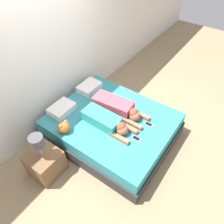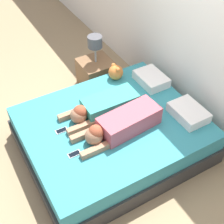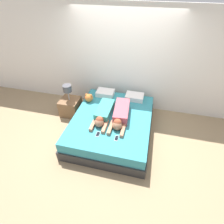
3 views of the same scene
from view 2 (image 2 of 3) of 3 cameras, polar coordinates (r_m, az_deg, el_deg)
The scene contains 11 objects.
ground_plane at distance 4.10m, azimuth 0.00°, elevation -6.42°, with size 12.00×12.00×0.00m, color #9E8460.
wall_back at distance 3.90m, azimuth 16.22°, elevation 13.47°, with size 12.00×0.06×2.60m.
bed at distance 3.93m, azimuth 0.00°, elevation -4.19°, with size 1.80×2.14×0.48m.
pillow_head_left at distance 4.32m, azimuth 7.18°, elevation 6.04°, with size 0.46×0.33×0.12m.
pillow_head_right at distance 3.88m, azimuth 13.81°, elevation -0.10°, with size 0.46×0.33×0.12m.
person_left at distance 3.80m, azimuth -1.94°, elevation 0.95°, with size 0.33×0.98×0.23m.
person_right at distance 3.56m, azimuth 1.59°, elevation -2.29°, with size 0.38×1.07×0.24m.
cell_phone_left at distance 3.68m, azimuth -9.21°, elevation -3.39°, with size 0.07×0.14×0.01m.
cell_phone_right at distance 3.43m, azimuth -6.91°, elevation -7.65°, with size 0.07×0.14×0.01m.
plush_toy at distance 4.34m, azimuth 0.69°, elevation 7.33°, with size 0.21×0.21×0.22m.
nightstand at distance 4.90m, azimuth -2.91°, elevation 7.35°, with size 0.49×0.49×0.88m.
Camera 2 is at (2.31, -1.33, 3.12)m, focal length 50.00 mm.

